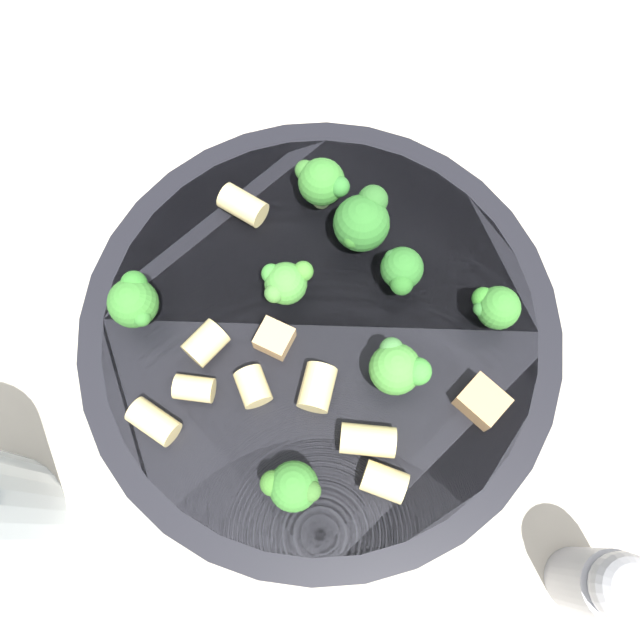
{
  "coord_description": "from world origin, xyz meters",
  "views": [
    {
      "loc": [
        -0.11,
        0.04,
        0.38
      ],
      "look_at": [
        0.0,
        0.0,
        0.04
      ],
      "focal_mm": 35.0,
      "sensor_mm": 36.0,
      "label": 1
    }
  ],
  "objects_px": {
    "broccoli_floret_3": "(285,283)",
    "rigatoni_4": "(317,388)",
    "rigatoni_3": "(206,343)",
    "rigatoni_6": "(385,481)",
    "broccoli_floret_6": "(322,182)",
    "chicken_chunk_0": "(482,402)",
    "chicken_chunk_1": "(272,332)",
    "pepper_shaker": "(605,585)",
    "broccoli_floret_0": "(363,222)",
    "broccoli_floret_2": "(292,486)",
    "broccoli_floret_7": "(496,307)",
    "broccoli_floret_1": "(397,368)",
    "rigatoni_1": "(154,422)",
    "broccoli_floret_4": "(134,301)",
    "rigatoni_5": "(376,437)",
    "rigatoni_7": "(194,388)",
    "rigatoni_0": "(253,387)",
    "pasta_bowl": "(320,333)",
    "broccoli_floret_5": "(401,269)",
    "rigatoni_2": "(243,205)"
  },
  "relations": [
    {
      "from": "rigatoni_5",
      "to": "rigatoni_3",
      "type": "bearing_deg",
      "value": 40.23
    },
    {
      "from": "pepper_shaker",
      "to": "rigatoni_1",
      "type": "bearing_deg",
      "value": 49.96
    },
    {
      "from": "rigatoni_5",
      "to": "chicken_chunk_0",
      "type": "distance_m",
      "value": 0.06
    },
    {
      "from": "broccoli_floret_4",
      "to": "broccoli_floret_1",
      "type": "bearing_deg",
      "value": -125.19
    },
    {
      "from": "broccoli_floret_4",
      "to": "chicken_chunk_0",
      "type": "distance_m",
      "value": 0.2
    },
    {
      "from": "broccoli_floret_3",
      "to": "chicken_chunk_0",
      "type": "height_order",
      "value": "broccoli_floret_3"
    },
    {
      "from": "chicken_chunk_1",
      "to": "rigatoni_1",
      "type": "bearing_deg",
      "value": 108.58
    },
    {
      "from": "rigatoni_2",
      "to": "rigatoni_3",
      "type": "height_order",
      "value": "rigatoni_3"
    },
    {
      "from": "broccoli_floret_0",
      "to": "chicken_chunk_0",
      "type": "height_order",
      "value": "broccoli_floret_0"
    },
    {
      "from": "rigatoni_3",
      "to": "rigatoni_6",
      "type": "xyz_separation_m",
      "value": [
        -0.11,
        -0.07,
        -0.0
      ]
    },
    {
      "from": "broccoli_floret_1",
      "to": "rigatoni_5",
      "type": "xyz_separation_m",
      "value": [
        -0.03,
        0.02,
        -0.01
      ]
    },
    {
      "from": "broccoli_floret_6",
      "to": "chicken_chunk_1",
      "type": "relative_size",
      "value": 1.96
    },
    {
      "from": "pasta_bowl",
      "to": "broccoli_floret_3",
      "type": "height_order",
      "value": "broccoli_floret_3"
    },
    {
      "from": "broccoli_floret_7",
      "to": "chicken_chunk_0",
      "type": "distance_m",
      "value": 0.05
    },
    {
      "from": "rigatoni_1",
      "to": "rigatoni_0",
      "type": "bearing_deg",
      "value": -90.9
    },
    {
      "from": "rigatoni_1",
      "to": "pepper_shaker",
      "type": "distance_m",
      "value": 0.25
    },
    {
      "from": "broccoli_floret_4",
      "to": "rigatoni_3",
      "type": "bearing_deg",
      "value": -137.8
    },
    {
      "from": "rigatoni_4",
      "to": "pepper_shaker",
      "type": "distance_m",
      "value": 0.18
    },
    {
      "from": "rigatoni_4",
      "to": "rigatoni_5",
      "type": "bearing_deg",
      "value": -151.13
    },
    {
      "from": "broccoli_floret_3",
      "to": "rigatoni_4",
      "type": "xyz_separation_m",
      "value": [
        -0.06,
        0.0,
        -0.01
      ]
    },
    {
      "from": "pasta_bowl",
      "to": "rigatoni_7",
      "type": "xyz_separation_m",
      "value": [
        -0.01,
        0.08,
        0.02
      ]
    },
    {
      "from": "broccoli_floret_5",
      "to": "chicken_chunk_1",
      "type": "distance_m",
      "value": 0.08
    },
    {
      "from": "broccoli_floret_4",
      "to": "rigatoni_3",
      "type": "relative_size",
      "value": 1.68
    },
    {
      "from": "broccoli_floret_7",
      "to": "broccoli_floret_2",
      "type": "bearing_deg",
      "value": 110.04
    },
    {
      "from": "broccoli_floret_1",
      "to": "broccoli_floret_3",
      "type": "bearing_deg",
      "value": 29.8
    },
    {
      "from": "chicken_chunk_1",
      "to": "rigatoni_7",
      "type": "bearing_deg",
      "value": 107.28
    },
    {
      "from": "rigatoni_5",
      "to": "broccoli_floret_6",
      "type": "bearing_deg",
      "value": -9.59
    },
    {
      "from": "broccoli_floret_2",
      "to": "broccoli_floret_7",
      "type": "bearing_deg",
      "value": -69.96
    },
    {
      "from": "pepper_shaker",
      "to": "rigatoni_4",
      "type": "bearing_deg",
      "value": 34.57
    },
    {
      "from": "rigatoni_2",
      "to": "rigatoni_7",
      "type": "height_order",
      "value": "rigatoni_2"
    },
    {
      "from": "broccoli_floret_0",
      "to": "chicken_chunk_1",
      "type": "relative_size",
      "value": 2.11
    },
    {
      "from": "rigatoni_1",
      "to": "rigatoni_3",
      "type": "height_order",
      "value": "rigatoni_3"
    },
    {
      "from": "rigatoni_2",
      "to": "rigatoni_7",
      "type": "bearing_deg",
      "value": 148.07
    },
    {
      "from": "chicken_chunk_1",
      "to": "pepper_shaker",
      "type": "distance_m",
      "value": 0.22
    },
    {
      "from": "pasta_bowl",
      "to": "rigatoni_5",
      "type": "bearing_deg",
      "value": -176.18
    },
    {
      "from": "broccoli_floret_5",
      "to": "rigatoni_6",
      "type": "relative_size",
      "value": 1.44
    },
    {
      "from": "pasta_bowl",
      "to": "broccoli_floret_6",
      "type": "bearing_deg",
      "value": -21.4
    },
    {
      "from": "broccoli_floret_1",
      "to": "rigatoni_0",
      "type": "xyz_separation_m",
      "value": [
        0.02,
        0.08,
        -0.01
      ]
    },
    {
      "from": "broccoli_floret_6",
      "to": "chicken_chunk_0",
      "type": "distance_m",
      "value": 0.16
    },
    {
      "from": "rigatoni_0",
      "to": "rigatoni_4",
      "type": "height_order",
      "value": "rigatoni_4"
    },
    {
      "from": "rigatoni_2",
      "to": "chicken_chunk_0",
      "type": "height_order",
      "value": "rigatoni_2"
    },
    {
      "from": "broccoli_floret_5",
      "to": "rigatoni_2",
      "type": "xyz_separation_m",
      "value": [
        0.08,
        0.07,
        -0.01
      ]
    },
    {
      "from": "broccoli_floret_0",
      "to": "chicken_chunk_1",
      "type": "height_order",
      "value": "broccoli_floret_0"
    },
    {
      "from": "rigatoni_6",
      "to": "chicken_chunk_1",
      "type": "relative_size",
      "value": 1.21
    },
    {
      "from": "rigatoni_3",
      "to": "broccoli_floret_3",
      "type": "bearing_deg",
      "value": -74.25
    },
    {
      "from": "broccoli_floret_4",
      "to": "rigatoni_3",
      "type": "xyz_separation_m",
      "value": [
        -0.03,
        -0.03,
        -0.01
      ]
    },
    {
      "from": "broccoli_floret_7",
      "to": "rigatoni_1",
      "type": "relative_size",
      "value": 1.2
    },
    {
      "from": "rigatoni_0",
      "to": "pasta_bowl",
      "type": "bearing_deg",
      "value": -64.7
    },
    {
      "from": "broccoli_floret_2",
      "to": "rigatoni_7",
      "type": "bearing_deg",
      "value": 25.51
    },
    {
      "from": "broccoli_floret_7",
      "to": "rigatoni_1",
      "type": "height_order",
      "value": "broccoli_floret_7"
    }
  ]
}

